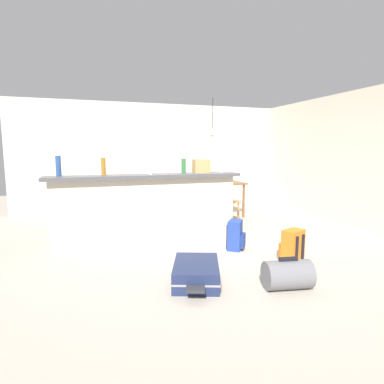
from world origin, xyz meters
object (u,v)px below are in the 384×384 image
bottle_clear (150,166)px  pendant_lamp (213,132)px  dining_chair_near_partition (225,196)px  dining_chair_far_side (207,189)px  dining_table (216,186)px  bottle_green (184,166)px  bottle_white (221,165)px  backpack_orange (292,246)px  grocery_bag (201,166)px  suitcase_flat_navy (196,273)px  duffel_bag_grey (288,275)px  bottle_amber (103,166)px  bottle_blue (58,166)px  backpack_blue (236,236)px

bottle_clear → pendant_lamp: 2.34m
dining_chair_near_partition → dining_chair_far_side: size_ratio=1.00×
dining_table → pendant_lamp: 1.16m
bottle_green → dining_chair_far_side: bottle_green is taller
bottle_white → backpack_orange: 1.83m
grocery_bag → suitcase_flat_navy: 2.11m
dining_chair_near_partition → grocery_bag: bearing=-133.9°
bottle_white → dining_chair_far_side: (0.49, 1.96, -0.67)m
backpack_orange → duffel_bag_grey: bearing=-128.9°
duffel_bag_grey → bottle_amber: bearing=127.9°
bottle_clear → bottle_green: 0.55m
grocery_bag → pendant_lamp: bearing=61.8°
bottle_green → bottle_amber: bearing=176.5°
bottle_blue → bottle_white: 2.50m
dining_chair_far_side → backpack_orange: 3.48m
dining_chair_near_partition → dining_chair_far_side: same height
bottle_blue → bottle_white: bottle_blue is taller
bottle_amber → bottle_green: (1.22, -0.07, -0.01)m
grocery_bag → duffel_bag_grey: (0.18, -2.14, -1.02)m
bottle_blue → backpack_blue: bottle_blue is taller
bottle_green → backpack_orange: (1.02, -1.45, -0.97)m
suitcase_flat_navy → backpack_blue: 1.29m
bottle_amber → dining_table: size_ratio=0.23×
bottle_clear → bottle_white: (1.21, 0.12, -0.01)m
bottle_green → backpack_blue: bottle_green is taller
suitcase_flat_navy → pendant_lamp: bearing=65.2°
bottle_clear → backpack_blue: bearing=-32.7°
grocery_bag → suitcase_flat_navy: (-0.67, -1.69, -1.06)m
backpack_orange → bottle_amber: bearing=145.7°
duffel_bag_grey → bottle_white: bearing=85.1°
suitcase_flat_navy → duffel_bag_grey: duffel_bag_grey is taller
bottle_white → backpack_blue: 1.29m
bottle_white → bottle_blue: bearing=179.5°
grocery_bag → pendant_lamp: size_ratio=0.32×
pendant_lamp → suitcase_flat_navy: bearing=-114.8°
backpack_orange → bottle_blue: bearing=151.7°
bottle_white → backpack_blue: bottle_white is taller
bottle_blue → backpack_orange: bearing=-28.3°
pendant_lamp → suitcase_flat_navy: pendant_lamp is taller
dining_table → suitcase_flat_navy: (-1.52, -3.10, -0.54)m
bottle_clear → dining_chair_near_partition: bottle_clear is taller
bottle_green → dining_table: bearing=51.1°
duffel_bag_grey → bottle_clear: bearing=116.6°
pendant_lamp → backpack_orange: 3.35m
backpack_orange → duffel_bag_grey: (-0.53, -0.66, -0.05)m
bottle_amber → duffel_bag_grey: bearing=-52.1°
bottle_clear → suitcase_flat_navy: size_ratio=0.30×
bottle_blue → suitcase_flat_navy: bearing=-50.0°
bottle_green → bottle_white: (0.67, 0.06, 0.01)m
suitcase_flat_navy → backpack_orange: 1.40m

